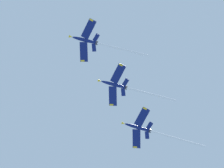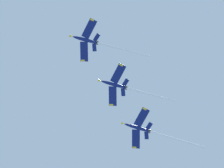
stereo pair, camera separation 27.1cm
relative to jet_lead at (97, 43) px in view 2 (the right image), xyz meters
The scene contains 3 objects.
jet_lead is the anchor object (origin of this frame).
jet_second 23.63m from the jet_lead, 81.33° to the right, with size 24.77×29.32×8.36m.
jet_third 46.10m from the jet_lead, 79.77° to the right, with size 25.99×31.09×9.08m.
Camera 2 is at (-12.33, 10.37, 2.00)m, focal length 49.81 mm.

